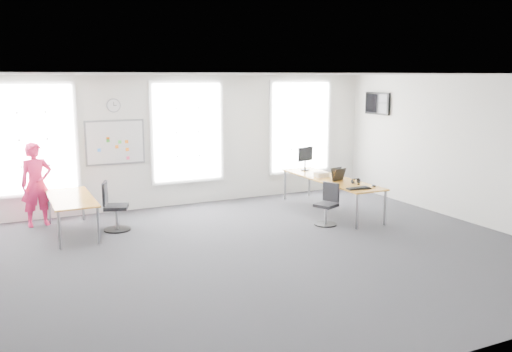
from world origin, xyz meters
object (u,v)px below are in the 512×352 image
chair_left (113,209)px  person (36,184)px  monitor (305,156)px  desk_left (71,200)px  desk_right (331,180)px  chair_right (327,207)px  headphones (356,181)px  keyboard (359,188)px

chair_left → person: (-1.29, 1.03, 0.42)m
chair_left → monitor: monitor is taller
person → desk_left: bearing=-68.5°
desk_right → person: size_ratio=1.80×
desk_left → chair_right: 5.01m
desk_left → chair_right: (4.74, -1.58, -0.28)m
desk_right → monitor: (0.03, 1.14, 0.39)m
desk_right → headphones: headphones is taller
chair_left → person: bearing=70.2°
desk_right → desk_left: (-5.42, 0.65, -0.04)m
person → headphones: (6.11, -2.26, -0.05)m
person → monitor: person is taller
desk_left → chair_right: chair_right is taller
person → monitor: 6.01m
desk_right → chair_left: 4.71m
desk_right → chair_right: bearing=-126.2°
desk_right → chair_left: bearing=173.7°
monitor → desk_left: bearing=166.0°
monitor → person: bearing=157.0°
chair_left → person: 1.70m
desk_left → person: size_ratio=1.16×
chair_right → person: (-5.28, 2.47, 0.47)m
keyboard → headphones: size_ratio=2.61×
chair_right → person: 5.85m
desk_left → keyboard: bearing=-19.4°
desk_right → person: bearing=165.5°
desk_left → keyboard: 5.61m
headphones → person: bearing=161.4°
desk_right → desk_left: bearing=173.2°
desk_right → headphones: (0.15, -0.72, 0.10)m
keyboard → monitor: bearing=94.4°
desk_right → person: (-5.96, 1.54, 0.15)m
chair_right → chair_left: 4.24m
desk_left → monitor: bearing=5.2°
chair_left → chair_right: bearing=-91.3°
desk_left → monitor: size_ratio=3.46×
chair_right → chair_left: (-3.99, 1.45, 0.05)m
chair_left → headphones: size_ratio=5.19×
keyboard → desk_left: bearing=169.0°
desk_right → chair_right: 1.20m
desk_left → chair_left: (0.75, -0.13, -0.23)m
person → headphones: bearing=-29.8°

